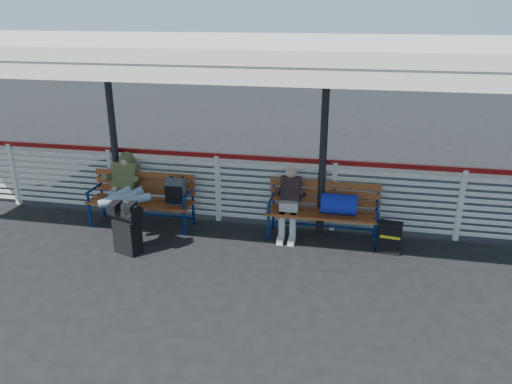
% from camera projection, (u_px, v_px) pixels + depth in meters
% --- Properties ---
extents(ground, '(60.00, 60.00, 0.00)m').
position_uv_depth(ground, '(183.00, 272.00, 7.15)').
color(ground, black).
rests_on(ground, ground).
extents(fence, '(12.08, 0.08, 1.24)m').
position_uv_depth(fence, '(218.00, 185.00, 8.66)').
color(fence, silver).
rests_on(fence, ground).
extents(canopy, '(12.60, 3.60, 3.16)m').
position_uv_depth(canopy, '(193.00, 48.00, 6.89)').
color(canopy, silver).
rests_on(canopy, ground).
extents(luggage_stack, '(0.56, 0.43, 0.82)m').
position_uv_depth(luggage_stack, '(127.00, 226.00, 7.58)').
color(luggage_stack, black).
rests_on(luggage_stack, ground).
extents(bench_left, '(1.80, 0.56, 0.92)m').
position_uv_depth(bench_left, '(151.00, 194.00, 8.48)').
color(bench_left, brown).
rests_on(bench_left, ground).
extents(bench_right, '(1.80, 0.56, 0.92)m').
position_uv_depth(bench_right, '(331.00, 205.00, 7.99)').
color(bench_right, brown).
rests_on(bench_right, ground).
extents(traveler_man, '(0.94, 1.64, 0.77)m').
position_uv_depth(traveler_man, '(124.00, 193.00, 8.18)').
color(traveler_man, '#879DB5').
rests_on(traveler_man, ground).
extents(companion_person, '(0.32, 0.66, 1.15)m').
position_uv_depth(companion_person, '(289.00, 202.00, 8.11)').
color(companion_person, beige).
rests_on(companion_person, ground).
extents(suitcase_side, '(0.38, 0.26, 0.50)m').
position_uv_depth(suitcase_side, '(389.00, 237.00, 7.65)').
color(suitcase_side, black).
rests_on(suitcase_side, ground).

